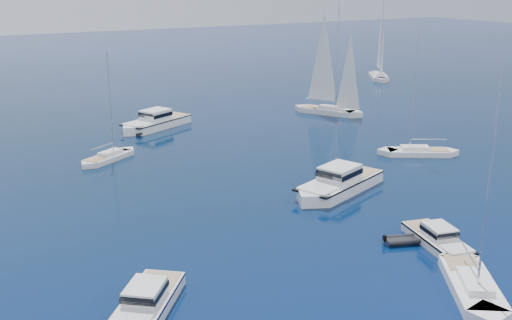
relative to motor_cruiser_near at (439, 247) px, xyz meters
The scene contains 12 objects.
ground 7.60m from the motor_cruiser_near, 135.09° to the right, with size 400.00×400.00×0.00m, color navy.
motor_cruiser_near is the anchor object (origin of this frame).
motor_cruiser_left 22.15m from the motor_cruiser_near, behind, with size 2.71×8.85×2.32m, color silver, non-canonical shape.
motor_cruiser_centre 13.49m from the motor_cruiser_near, 86.69° to the left, with size 3.66×11.96×3.14m, color white, non-canonical shape.
motor_cruiser_distant 45.71m from the motor_cruiser_near, 96.35° to the left, with size 3.60×11.75×3.08m, color white, non-canonical shape.
sailboat_fore 6.59m from the motor_cruiser_near, 117.93° to the right, with size 2.72×10.45×15.37m, color white, non-canonical shape.
sailboat_mid_r 24.70m from the motor_cruiser_near, 49.74° to the left, with size 2.47×9.49×13.95m, color white, non-canonical shape.
sailboat_centre 37.03m from the motor_cruiser_near, 113.32° to the left, with size 2.17×8.35×12.27m, color silver, non-canonical shape.
sailboat_sails_r 45.95m from the motor_cruiser_near, 64.20° to the left, with size 2.89×11.12×16.34m, color silver, non-canonical shape.
sailboat_sails_far 78.23m from the motor_cruiser_near, 52.79° to the left, with size 2.92×11.24×16.52m, color white, non-canonical shape.
tender_grey_near 2.68m from the motor_cruiser_near, 136.64° to the left, with size 1.59×2.74×0.95m, color black, non-canonical shape.
tender_grey_far 44.00m from the motor_cruiser_near, 99.81° to the left, with size 1.85×3.30×0.95m, color black, non-canonical shape.
Camera 1 is at (-26.87, -24.06, 19.15)m, focal length 43.07 mm.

